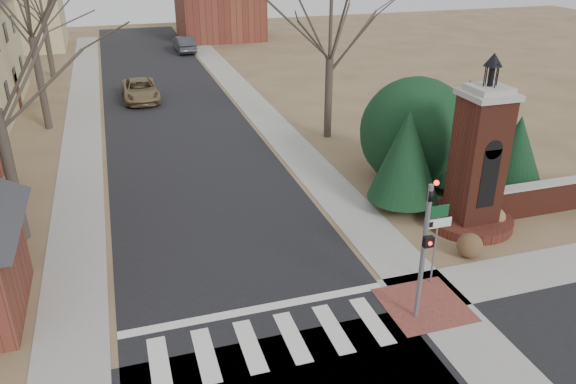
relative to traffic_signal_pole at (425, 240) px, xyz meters
name	(u,v)px	position (x,y,z in m)	size (l,w,h in m)	color
ground	(280,361)	(-4.30, -0.57, -2.59)	(120.00, 120.00, 0.00)	brown
main_street	(174,117)	(-4.30, 21.43, -2.58)	(8.00, 70.00, 0.01)	black
crosswalk_zone	(271,341)	(-4.30, 0.23, -2.58)	(8.00, 2.20, 0.02)	silver
stop_bar	(257,309)	(-4.30, 1.73, -2.58)	(8.00, 0.35, 0.02)	silver
sidewalk_right_main	(258,109)	(0.90, 21.43, -2.58)	(2.00, 60.00, 0.02)	gray
sidewalk_left	(83,125)	(-9.50, 21.43, -2.58)	(2.00, 60.00, 0.02)	gray
curb_apron	(424,305)	(0.50, 0.43, -2.57)	(2.40, 2.40, 0.02)	brown
traffic_signal_pole	(425,240)	(0.00, 0.00, 0.00)	(0.28, 0.41, 4.50)	slate
sign_post	(437,229)	(1.29, 1.41, -0.64)	(0.90, 0.07, 2.75)	slate
brick_gate_monument	(476,172)	(4.70, 4.42, -0.42)	(3.20, 3.20, 6.47)	#5E281B
brick_garden_wall	(568,194)	(9.20, 4.43, -1.93)	(7.50, 0.50, 1.30)	#5E281B
house_distant_left	(1,1)	(-16.31, 47.42, 1.66)	(10.80, 8.80, 8.53)	beige
house_distant_right	(219,1)	(3.69, 47.42, 1.06)	(8.80, 8.80, 7.30)	brown
evergreen_near	(406,155)	(2.90, 6.43, -0.29)	(2.80, 2.80, 4.10)	#473D33
evergreen_mid	(463,130)	(6.20, 7.63, 0.01)	(3.40, 3.40, 4.70)	#473D33
evergreen_far	(517,148)	(8.20, 6.63, -0.69)	(2.40, 2.40, 3.30)	#473D33
evergreen_mass	(416,128)	(4.70, 8.93, -0.19)	(4.80, 4.80, 4.80)	black
bare_tree_3	(331,8)	(3.20, 15.43, 4.10)	(7.00, 7.00, 9.70)	#473D33
pickup_truck	(140,90)	(-5.90, 25.71, -1.92)	(2.22, 4.80, 1.34)	olive
distant_car	(184,44)	(-0.90, 40.90, -1.87)	(1.52, 4.37, 1.44)	#383B40
dry_shrub_left	(470,245)	(3.36, 2.43, -2.15)	(0.87, 0.87, 0.87)	brown
dry_shrub_right	(496,217)	(5.57, 4.03, -2.22)	(0.73, 0.73, 0.73)	olive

